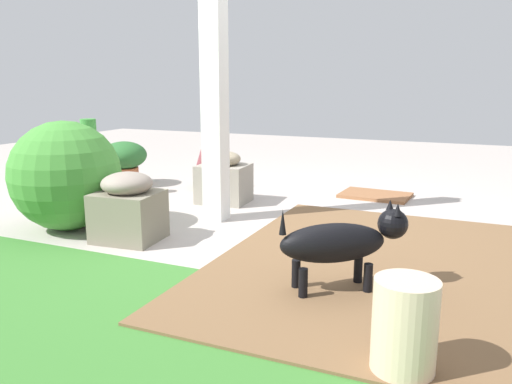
% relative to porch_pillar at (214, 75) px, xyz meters
% --- Properties ---
extents(ground_plane, '(12.00, 12.00, 0.00)m').
position_rel_porch_pillar_xyz_m(ground_plane, '(-0.43, 0.01, -1.09)').
color(ground_plane, '#B1A7A0').
extents(brick_path, '(1.80, 2.40, 0.02)m').
position_rel_porch_pillar_xyz_m(brick_path, '(-1.34, 0.55, -1.08)').
color(brick_path, brown).
rests_on(brick_path, ground).
extents(porch_pillar, '(0.16, 0.16, 2.19)m').
position_rel_porch_pillar_xyz_m(porch_pillar, '(0.00, 0.00, 0.00)').
color(porch_pillar, white).
rests_on(porch_pillar, ground).
extents(stone_planter_nearest, '(0.45, 0.39, 0.46)m').
position_rel_porch_pillar_xyz_m(stone_planter_nearest, '(0.21, -0.54, -0.88)').
color(stone_planter_nearest, gray).
rests_on(stone_planter_nearest, ground).
extents(stone_planter_mid, '(0.45, 0.41, 0.47)m').
position_rel_porch_pillar_xyz_m(stone_planter_mid, '(0.29, 0.71, -0.87)').
color(stone_planter_mid, gray).
rests_on(stone_planter_mid, ground).
extents(round_shrub, '(0.78, 0.78, 0.78)m').
position_rel_porch_pillar_xyz_m(round_shrub, '(0.86, 0.66, -0.70)').
color(round_shrub, '#428B35').
rests_on(round_shrub, ground).
extents(terracotta_pot_tall, '(0.25, 0.25, 0.72)m').
position_rel_porch_pillar_xyz_m(terracotta_pot_tall, '(1.44, -0.25, -0.84)').
color(terracotta_pot_tall, '#A2523D').
rests_on(terracotta_pot_tall, ground).
extents(terracotta_pot_broad, '(0.46, 0.46, 0.45)m').
position_rel_porch_pillar_xyz_m(terracotta_pot_broad, '(1.49, -0.80, -0.82)').
color(terracotta_pot_broad, '#B15C38').
rests_on(terracotta_pot_broad, ground).
extents(terracotta_pot_spiky, '(0.26, 0.26, 0.54)m').
position_rel_porch_pillar_xyz_m(terracotta_pot_spiky, '(0.63, -0.96, -0.83)').
color(terracotta_pot_spiky, '#B15D3A').
rests_on(terracotta_pot_spiky, ground).
extents(dog, '(0.61, 0.49, 0.46)m').
position_rel_porch_pillar_xyz_m(dog, '(-1.24, 0.99, -0.83)').
color(dog, black).
rests_on(dog, ground).
extents(ceramic_urn, '(0.24, 0.24, 0.36)m').
position_rel_porch_pillar_xyz_m(ceramic_urn, '(-1.63, 1.63, -0.91)').
color(ceramic_urn, beige).
rests_on(ceramic_urn, ground).
extents(doormat, '(0.64, 0.46, 0.03)m').
position_rel_porch_pillar_xyz_m(doormat, '(-0.98, -1.29, -1.08)').
color(doormat, '#8E5C3A').
rests_on(doormat, ground).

